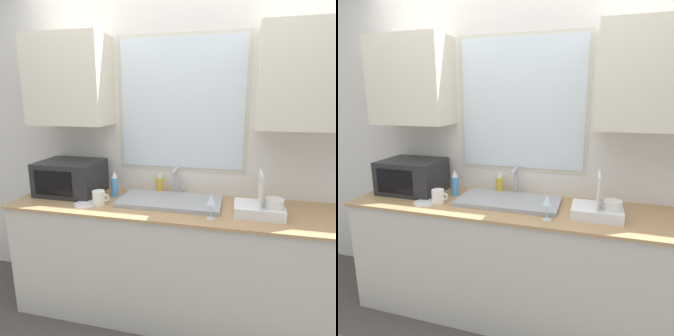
{
  "view_description": "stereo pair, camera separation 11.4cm",
  "coord_description": "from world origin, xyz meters",
  "views": [
    {
      "loc": [
        0.45,
        -1.7,
        1.64
      ],
      "look_at": [
        -0.03,
        0.27,
        1.16
      ],
      "focal_mm": 32.0,
      "sensor_mm": 36.0,
      "label": 1
    },
    {
      "loc": [
        0.56,
        -1.67,
        1.64
      ],
      "look_at": [
        -0.03,
        0.27,
        1.16
      ],
      "focal_mm": 32.0,
      "sensor_mm": 36.0,
      "label": 2
    }
  ],
  "objects": [
    {
      "name": "small_plate",
      "position": [
        -0.61,
        0.15,
        0.89
      ],
      "size": [
        0.16,
        0.16,
        0.01
      ],
      "color": "white",
      "rests_on": "countertop"
    },
    {
      "name": "wall_back",
      "position": [
        0.0,
        0.6,
        1.4
      ],
      "size": [
        6.0,
        0.38,
        2.6
      ],
      "color": "silver",
      "rests_on": "ground_plane"
    },
    {
      "name": "spray_bottle",
      "position": [
        -0.48,
        0.39,
        0.98
      ],
      "size": [
        0.06,
        0.06,
        0.2
      ],
      "color": "#4C99D8",
      "rests_on": "countertop"
    },
    {
      "name": "faucet",
      "position": [
        -0.02,
        0.53,
        1.01
      ],
      "size": [
        0.08,
        0.16,
        0.22
      ],
      "color": "#B7B7BC",
      "rests_on": "countertop"
    },
    {
      "name": "mug_near_sink",
      "position": [
        -0.52,
        0.19,
        0.93
      ],
      "size": [
        0.13,
        0.09,
        0.1
      ],
      "color": "white",
      "rests_on": "countertop"
    },
    {
      "name": "dish_rack",
      "position": [
        0.61,
        0.25,
        0.94
      ],
      "size": [
        0.32,
        0.24,
        0.29
      ],
      "color": "white",
      "rests_on": "countertop"
    },
    {
      "name": "countertop",
      "position": [
        0.0,
        0.31,
        0.44
      ],
      "size": [
        2.38,
        0.64,
        0.88
      ],
      "color": "beige",
      "rests_on": "ground_plane"
    },
    {
      "name": "wine_glass",
      "position": [
        0.3,
        0.11,
        1.0
      ],
      "size": [
        0.06,
        0.06,
        0.16
      ],
      "color": "silver",
      "rests_on": "countertop"
    },
    {
      "name": "soap_bottle",
      "position": [
        -0.16,
        0.53,
        0.95
      ],
      "size": [
        0.06,
        0.06,
        0.17
      ],
      "color": "gold",
      "rests_on": "countertop"
    },
    {
      "name": "sink_basin",
      "position": [
        -0.03,
        0.34,
        0.9
      ],
      "size": [
        0.75,
        0.37,
        0.03
      ],
      "color": "#9EA0A5",
      "rests_on": "countertop"
    },
    {
      "name": "microwave",
      "position": [
        -0.86,
        0.38,
        1.01
      ],
      "size": [
        0.48,
        0.38,
        0.27
      ],
      "color": "#232326",
      "rests_on": "countertop"
    }
  ]
}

